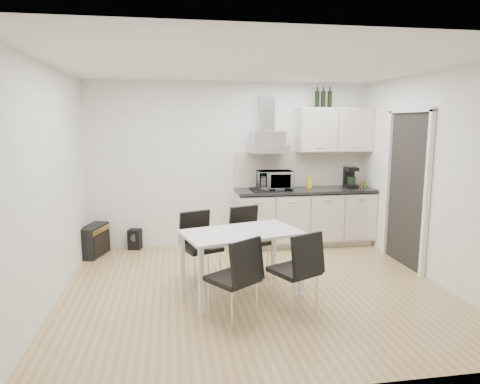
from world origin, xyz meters
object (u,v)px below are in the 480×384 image
Objects in this scene: floor_speaker at (135,239)px; guitar_amp at (94,240)px; chair_far_left at (202,248)px; chair_far_right at (250,242)px; kitchenette at (307,194)px; chair_near_left at (233,280)px; dining_table at (241,239)px; chair_near_right at (294,272)px.

guitar_amp is at bearing -141.20° from floor_speaker.
chair_far_left and chair_far_right have the same top height.
kitchenette is 2.82m from floor_speaker.
chair_far_right reaches higher than floor_speaker.
chair_far_right is 1.00× the size of chair_near_left.
chair_far_right is at bearing 55.31° from dining_table.
kitchenette is 2.33m from dining_table.
chair_far_left is at bearing -44.76° from floor_speaker.
chair_far_left is at bearing -141.37° from kitchenette.
chair_far_right and chair_near_right have the same top height.
dining_table is 1.66× the size of chair_near_right.
chair_far_right is 2.45m from guitar_amp.
guitar_amp is at bearing 121.85° from dining_table.
kitchenette is 2.86× the size of chair_near_right.
chair_far_left reaches higher than guitar_amp.
dining_table is 0.70m from chair_far_right.
dining_table is at bearing 104.43° from chair_near_right.
chair_far_left and chair_near_right have the same top height.
kitchenette is 1.73× the size of dining_table.
guitar_amp is 0.63m from floor_speaker.
kitchenette reaches higher than chair_far_left.
guitar_amp reaches higher than floor_speaker.
kitchenette is at bearing 19.23° from guitar_amp.
dining_table is at bearing -25.02° from guitar_amp.
kitchenette is 2.34m from chair_far_left.
chair_far_right is 1.47× the size of guitar_amp.
chair_near_left is (-1.57, -2.54, -0.39)m from kitchenette.
chair_far_left and chair_near_left have the same top height.
chair_near_left is at bearing 55.42° from chair_far_right.
chair_near_right is at bearing -39.70° from floor_speaker.
kitchenette is at bearing 43.39° from chair_near_right.
chair_near_right is 2.81× the size of floor_speaker.
floor_speaker is (0.57, 0.25, -0.08)m from guitar_amp.
guitar_amp is (-2.39, 2.33, -0.21)m from chair_near_right.
kitchenette is 8.04× the size of floor_speaker.
guitar_amp is at bearing 90.00° from chair_near_left.
dining_table is 2.43× the size of guitar_amp.
chair_near_right is at bearing -26.49° from guitar_amp.
chair_far_left is 2.03m from guitar_amp.
chair_near_right is at bearing -65.01° from dining_table.
guitar_amp is (-2.15, 1.16, -0.21)m from chair_far_right.
chair_near_left is at bearing -51.73° from floor_speaker.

